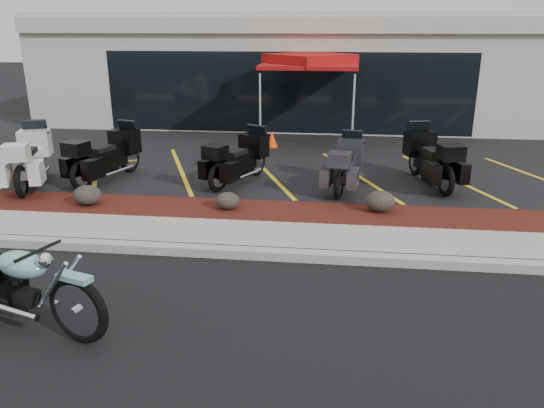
# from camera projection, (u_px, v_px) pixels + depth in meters

# --- Properties ---
(ground) EXTENTS (90.00, 90.00, 0.00)m
(ground) POSITION_uv_depth(u_px,v_px,m) (219.00, 281.00, 7.87)
(ground) COLOR black
(ground) RESTS_ON ground
(curb) EXTENTS (24.00, 0.25, 0.15)m
(curb) POSITION_uv_depth(u_px,v_px,m) (231.00, 252.00, 8.69)
(curb) COLOR gray
(curb) RESTS_ON ground
(sidewalk) EXTENTS (24.00, 1.20, 0.15)m
(sidewalk) POSITION_uv_depth(u_px,v_px,m) (238.00, 236.00, 9.35)
(sidewalk) COLOR gray
(sidewalk) RESTS_ON ground
(mulch_bed) EXTENTS (24.00, 1.20, 0.16)m
(mulch_bed) POSITION_uv_depth(u_px,v_px,m) (249.00, 213.00, 10.48)
(mulch_bed) COLOR #340B0B
(mulch_bed) RESTS_ON ground
(upper_lot) EXTENTS (26.00, 9.60, 0.15)m
(upper_lot) POSITION_uv_depth(u_px,v_px,m) (278.00, 152.00, 15.56)
(upper_lot) COLOR black
(upper_lot) RESTS_ON ground
(dealership_building) EXTENTS (18.00, 8.16, 4.00)m
(dealership_building) POSITION_uv_depth(u_px,v_px,m) (296.00, 68.00, 20.83)
(dealership_building) COLOR gray
(dealership_building) RESTS_ON ground
(boulder_left) EXTENTS (0.57, 0.48, 0.41)m
(boulder_left) POSITION_uv_depth(u_px,v_px,m) (87.00, 195.00, 10.65)
(boulder_left) COLOR black
(boulder_left) RESTS_ON mulch_bed
(boulder_mid) EXTENTS (0.48, 0.40, 0.34)m
(boulder_mid) POSITION_uv_depth(u_px,v_px,m) (228.00, 201.00, 10.41)
(boulder_mid) COLOR black
(boulder_mid) RESTS_ON mulch_bed
(boulder_right) EXTENTS (0.58, 0.48, 0.41)m
(boulder_right) POSITION_uv_depth(u_px,v_px,m) (380.00, 201.00, 10.27)
(boulder_right) COLOR black
(boulder_right) RESTS_ON mulch_bed
(hero_cruiser) EXTENTS (3.36, 1.79, 1.15)m
(hero_cruiser) POSITION_uv_depth(u_px,v_px,m) (77.00, 300.00, 6.17)
(hero_cruiser) COLOR #70AFA1
(hero_cruiser) RESTS_ON ground
(touring_white) EXTENTS (1.57, 2.52, 1.37)m
(touring_white) POSITION_uv_depth(u_px,v_px,m) (37.00, 148.00, 12.54)
(touring_white) COLOR silver
(touring_white) RESTS_ON upper_lot
(touring_black_front) EXTENTS (1.50, 2.40, 1.30)m
(touring_black_front) POSITION_uv_depth(u_px,v_px,m) (129.00, 146.00, 12.89)
(touring_black_front) COLOR black
(touring_black_front) RESTS_ON upper_lot
(touring_black_mid) EXTENTS (1.63, 2.27, 1.24)m
(touring_black_mid) POSITION_uv_depth(u_px,v_px,m) (257.00, 150.00, 12.63)
(touring_black_mid) COLOR black
(touring_black_mid) RESTS_ON upper_lot
(touring_grey) EXTENTS (1.15, 2.16, 1.20)m
(touring_grey) POSITION_uv_depth(u_px,v_px,m) (351.00, 155.00, 12.24)
(touring_grey) COLOR #2C2C31
(touring_grey) RESTS_ON upper_lot
(touring_black_rear) EXTENTS (1.41, 2.44, 1.34)m
(touring_black_rear) POSITION_uv_depth(u_px,v_px,m) (417.00, 148.00, 12.63)
(touring_black_rear) COLOR black
(touring_black_rear) RESTS_ON upper_lot
(traffic_cone) EXTENTS (0.41, 0.41, 0.48)m
(traffic_cone) POSITION_uv_depth(u_px,v_px,m) (272.00, 139.00, 15.74)
(traffic_cone) COLOR #F93C08
(traffic_cone) RESTS_ON upper_lot
(popup_canopy) EXTENTS (3.47, 3.47, 2.64)m
(popup_canopy) POSITION_uv_depth(u_px,v_px,m) (310.00, 62.00, 15.88)
(popup_canopy) COLOR silver
(popup_canopy) RESTS_ON upper_lot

